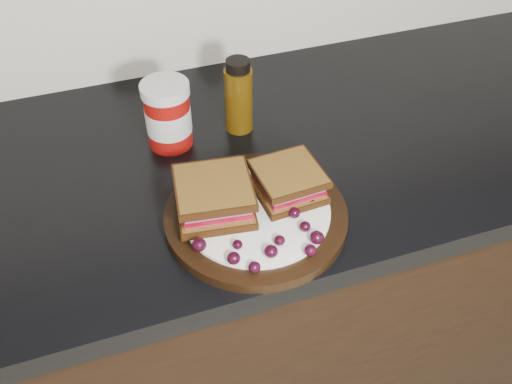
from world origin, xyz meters
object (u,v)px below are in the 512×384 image
oil_bottle (239,95)px  plate (256,216)px  condiment_jar (168,115)px  sandwich_left (214,197)px

oil_bottle → plate: bearing=-101.6°
condiment_jar → plate: bearing=-70.8°
plate → sandwich_left: sandwich_left is taller
plate → oil_bottle: oil_bottle is taller
condiment_jar → oil_bottle: 0.13m
plate → sandwich_left: 0.07m
sandwich_left → condiment_jar: bearing=103.7°
plate → condiment_jar: bearing=109.2°
sandwich_left → oil_bottle: size_ratio=0.81×
plate → oil_bottle: bearing=78.4°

